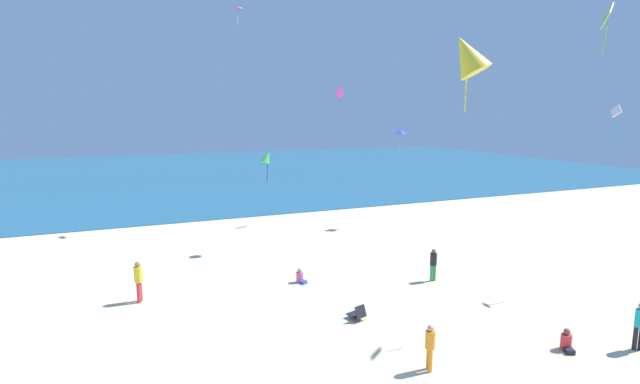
% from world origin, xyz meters
% --- Properties ---
extents(ground_plane, '(120.00, 120.00, 0.00)m').
position_xyz_m(ground_plane, '(0.00, 10.00, 0.00)').
color(ground_plane, beige).
extents(ocean_water, '(120.00, 60.00, 0.05)m').
position_xyz_m(ocean_water, '(0.00, 56.50, 0.03)').
color(ocean_water, '#236084').
rests_on(ocean_water, ground_plane).
extents(beach_chair_mid_beach, '(0.67, 0.79, 0.61)m').
position_xyz_m(beach_chair_mid_beach, '(1.23, 7.22, 0.26)').
color(beach_chair_mid_beach, black).
rests_on(beach_chair_mid_beach, ground_plane).
extents(person_0, '(0.49, 0.62, 0.69)m').
position_xyz_m(person_0, '(0.56, 11.85, 0.26)').
color(person_0, '#D8599E').
rests_on(person_0, ground_plane).
extents(person_2, '(0.45, 0.45, 1.76)m').
position_xyz_m(person_2, '(-6.48, 12.27, 1.02)').
color(person_2, red).
rests_on(person_2, ground_plane).
extents(person_3, '(0.53, 0.66, 0.74)m').
position_xyz_m(person_3, '(6.68, 2.48, 0.27)').
color(person_3, red).
rests_on(person_3, ground_plane).
extents(person_4, '(0.31, 0.31, 1.57)m').
position_xyz_m(person_4, '(6.46, 9.67, 0.91)').
color(person_4, green).
rests_on(person_4, ground_plane).
extents(person_6, '(0.37, 0.37, 1.50)m').
position_xyz_m(person_6, '(1.66, 3.16, 0.86)').
color(person_6, orange).
rests_on(person_6, ground_plane).
extents(person_7, '(0.44, 0.44, 1.65)m').
position_xyz_m(person_7, '(8.90, 1.58, 0.95)').
color(person_7, black).
rests_on(person_7, ground_plane).
extents(kite_yellow, '(1.36, 1.36, 1.95)m').
position_xyz_m(kite_yellow, '(1.06, 1.37, 9.24)').
color(kite_yellow, yellow).
extents(kite_magenta, '(0.87, 0.50, 1.33)m').
position_xyz_m(kite_magenta, '(7.80, 23.32, 9.29)').
color(kite_magenta, '#DB3DA8').
extents(kite_green, '(0.92, 0.76, 1.86)m').
position_xyz_m(kite_green, '(0.71, 17.73, 5.41)').
color(kite_green, green).
extents(kite_white, '(0.25, 0.60, 1.51)m').
position_xyz_m(kite_white, '(13.13, 6.23, 7.87)').
color(kite_white, white).
extents(kite_blue, '(0.78, 0.55, 1.45)m').
position_xyz_m(kite_blue, '(11.02, 20.25, 6.57)').
color(kite_blue, blue).
extents(kite_lime, '(0.70, 0.74, 1.75)m').
position_xyz_m(kite_lime, '(9.61, 4.39, 11.26)').
color(kite_lime, '#99DB33').
extents(kite_pink, '(0.78, 0.90, 1.29)m').
position_xyz_m(kite_pink, '(0.81, 24.84, 14.81)').
color(kite_pink, pink).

